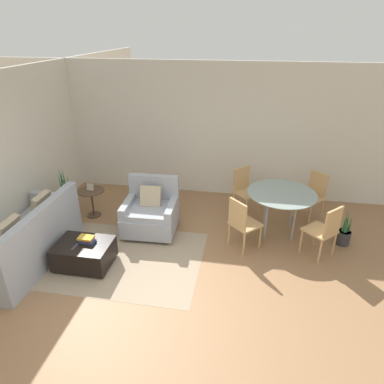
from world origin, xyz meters
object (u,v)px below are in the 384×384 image
object	(u,v)px
side_table	(92,198)
dining_chair_near_left	(242,221)
armchair	(151,213)
dining_chair_near_right	(325,228)
book_stack	(87,239)
tv_remote_primary	(75,247)
potted_plant_small	(344,234)
ottoman	(84,253)
dining_chair_far_left	(244,188)
picture_frame	(90,187)
dining_table	(282,197)
dining_chair_far_right	(313,193)
potted_plant	(67,201)
couch	(27,243)

from	to	relation	value
side_table	dining_chair_near_left	world-z (taller)	dining_chair_near_left
armchair	dining_chair_near_right	size ratio (longest dim) A/B	1.05
book_stack	tv_remote_primary	world-z (taller)	book_stack
dining_chair_near_right	potted_plant_small	world-z (taller)	dining_chair_near_right
ottoman	dining_chair_near_left	world-z (taller)	dining_chair_near_left
dining_chair_near_left	dining_chair_near_right	size ratio (longest dim) A/B	1.00
book_stack	dining_chair_far_left	world-z (taller)	dining_chair_far_left
picture_frame	dining_chair_near_left	distance (m)	2.92
dining_chair_far_left	potted_plant_small	bearing A→B (deg)	-26.55
dining_table	dining_chair_far_left	xyz separation A→B (m)	(-0.64, 0.64, -0.17)
ottoman	tv_remote_primary	distance (m)	0.22
ottoman	dining_chair_near_right	bearing A→B (deg)	13.20
dining_table	dining_chair_far_right	xyz separation A→B (m)	(0.64, 0.64, -0.17)
tv_remote_primary	dining_chair_far_right	world-z (taller)	dining_chair_far_right
book_stack	tv_remote_primary	bearing A→B (deg)	-125.60
potted_plant	dining_chair_far_right	size ratio (longest dim) A/B	1.13
ottoman	book_stack	bearing A→B (deg)	50.67
dining_table	tv_remote_primary	bearing A→B (deg)	-152.33
potted_plant_small	armchair	bearing A→B (deg)	-177.71
dining_chair_far_left	armchair	bearing A→B (deg)	-148.34
book_stack	dining_chair_far_left	xyz separation A→B (m)	(2.29, 2.07, 0.09)
dining_table	potted_plant_small	world-z (taller)	dining_table
couch	armchair	xyz separation A→B (m)	(1.63, 1.19, 0.03)
book_stack	dining_chair_near_right	xyz separation A→B (m)	(3.57, 0.79, 0.09)
dining_table	dining_chair_near_right	size ratio (longest dim) A/B	1.31
side_table	picture_frame	world-z (taller)	picture_frame
book_stack	side_table	world-z (taller)	side_table
side_table	dining_table	bearing A→B (deg)	0.52
dining_table	dining_chair_far_left	bearing A→B (deg)	135.00
dining_chair_near_right	dining_chair_far_right	distance (m)	1.28
potted_plant	picture_frame	world-z (taller)	potted_plant
dining_table	potted_plant_small	distance (m)	1.20
side_table	picture_frame	bearing A→B (deg)	90.00
dining_chair_near_right	dining_table	bearing A→B (deg)	135.00
book_stack	potted_plant_small	distance (m)	4.18
ottoman	couch	bearing A→B (deg)	-177.23
potted_plant	dining_chair_far_right	bearing A→B (deg)	7.70
side_table	dining_chair_far_left	world-z (taller)	dining_chair_far_left
dining_table	dining_chair_near_left	xyz separation A→B (m)	(-0.64, -0.64, -0.17)
book_stack	dining_chair_near_right	world-z (taller)	dining_chair_near_right
side_table	dining_chair_far_right	size ratio (longest dim) A/B	0.60
dining_chair_near_right	dining_chair_far_right	bearing A→B (deg)	90.00
dining_chair_far_left	ottoman	bearing A→B (deg)	-137.58
armchair	potted_plant	xyz separation A→B (m)	(-1.81, 0.35, -0.11)
potted_plant	side_table	bearing A→B (deg)	-4.01
dining_chair_near_left	dining_chair_far_left	xyz separation A→B (m)	(0.00, 1.28, 0.00)
ottoman	book_stack	xyz separation A→B (m)	(0.05, 0.06, 0.22)
ottoman	dining_chair_far_left	size ratio (longest dim) A/B	0.92
armchair	picture_frame	xyz separation A→B (m)	(-1.25, 0.31, 0.26)
tv_remote_primary	side_table	bearing A→B (deg)	106.04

